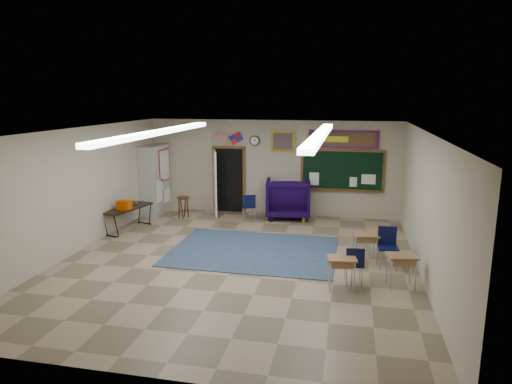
% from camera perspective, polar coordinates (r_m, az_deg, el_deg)
% --- Properties ---
extents(floor, '(9.00, 9.00, 0.00)m').
position_cam_1_polar(floor, '(10.61, -2.31, -8.73)').
color(floor, gray).
rests_on(floor, ground).
extents(back_wall, '(8.00, 0.04, 3.00)m').
position_cam_1_polar(back_wall, '(14.50, 1.99, 3.05)').
color(back_wall, '#B1A88F').
rests_on(back_wall, floor).
extents(front_wall, '(8.00, 0.04, 3.00)m').
position_cam_1_polar(front_wall, '(6.10, -12.98, -9.97)').
color(front_wall, '#B1A88F').
rests_on(front_wall, floor).
extents(left_wall, '(0.04, 9.00, 3.00)m').
position_cam_1_polar(left_wall, '(11.80, -21.58, 0.14)').
color(left_wall, '#B1A88F').
rests_on(left_wall, floor).
extents(right_wall, '(0.04, 9.00, 3.00)m').
position_cam_1_polar(right_wall, '(9.99, 20.46, -1.80)').
color(right_wall, '#B1A88F').
rests_on(right_wall, floor).
extents(ceiling, '(8.00, 9.00, 0.04)m').
position_cam_1_polar(ceiling, '(9.95, -2.46, 7.65)').
color(ceiling, '#BBBBB6').
rests_on(ceiling, back_wall).
extents(area_rug, '(4.00, 3.00, 0.02)m').
position_cam_1_polar(area_rug, '(11.29, -0.32, -7.36)').
color(area_rug, '#384C6B').
rests_on(area_rug, floor).
extents(fluorescent_strips, '(3.86, 6.00, 0.10)m').
position_cam_1_polar(fluorescent_strips, '(9.95, -2.46, 7.31)').
color(fluorescent_strips, white).
rests_on(fluorescent_strips, ceiling).
extents(doorway, '(1.10, 0.89, 2.16)m').
position_cam_1_polar(doorway, '(14.76, -3.87, 1.45)').
color(doorway, black).
rests_on(doorway, back_wall).
extents(chalkboard, '(2.55, 0.14, 1.30)m').
position_cam_1_polar(chalkboard, '(14.26, 10.71, 2.55)').
color(chalkboard, brown).
rests_on(chalkboard, back_wall).
extents(bulletin_board, '(2.10, 0.05, 0.55)m').
position_cam_1_polar(bulletin_board, '(14.14, 10.87, 6.50)').
color(bulletin_board, '#A70E15').
rests_on(bulletin_board, back_wall).
extents(framed_art_print, '(0.75, 0.05, 0.65)m').
position_cam_1_polar(framed_art_print, '(14.30, 3.38, 6.35)').
color(framed_art_print, '#AA8521').
rests_on(framed_art_print, back_wall).
extents(wall_clock, '(0.32, 0.05, 0.32)m').
position_cam_1_polar(wall_clock, '(14.46, -0.17, 6.43)').
color(wall_clock, black).
rests_on(wall_clock, back_wall).
extents(wall_flags, '(1.16, 0.06, 0.70)m').
position_cam_1_polar(wall_flags, '(14.63, -3.47, 6.98)').
color(wall_flags, red).
rests_on(wall_flags, back_wall).
extents(storage_cabinet, '(0.59, 1.25, 2.20)m').
position_cam_1_polar(storage_cabinet, '(15.04, -12.54, 1.54)').
color(storage_cabinet, '#A9A9A4').
rests_on(storage_cabinet, floor).
extents(wingback_armchair, '(1.50, 1.54, 1.24)m').
position_cam_1_polar(wingback_armchair, '(14.24, 4.01, -0.73)').
color(wingback_armchair, black).
rests_on(wingback_armchair, floor).
extents(student_chair_reading, '(0.54, 0.54, 0.82)m').
position_cam_1_polar(student_chair_reading, '(13.94, -0.95, -1.87)').
color(student_chair_reading, black).
rests_on(student_chair_reading, floor).
extents(student_chair_desk_a, '(0.45, 0.45, 0.80)m').
position_cam_1_polar(student_chair_desk_a, '(9.52, 12.14, -8.88)').
color(student_chair_desk_a, black).
rests_on(student_chair_desk_a, floor).
extents(student_chair_desk_b, '(0.49, 0.49, 0.91)m').
position_cam_1_polar(student_chair_desk_b, '(10.50, 16.15, -6.81)').
color(student_chair_desk_b, black).
rests_on(student_chair_desk_b, floor).
extents(student_desk_front_left, '(0.62, 0.51, 0.67)m').
position_cam_1_polar(student_desk_front_left, '(10.75, 13.49, -6.64)').
color(student_desk_front_left, '#8F6642').
rests_on(student_desk_front_left, floor).
extents(student_desk_front_right, '(0.64, 0.54, 0.68)m').
position_cam_1_polar(student_desk_front_right, '(11.04, 15.07, -6.22)').
color(student_desk_front_right, '#8F6642').
rests_on(student_desk_front_right, floor).
extents(student_desk_back_left, '(0.61, 0.49, 0.66)m').
position_cam_1_polar(student_desk_back_left, '(9.21, 10.63, -9.76)').
color(student_desk_back_left, '#8F6642').
rests_on(student_desk_back_left, floor).
extents(student_desk_back_right, '(0.63, 0.52, 0.68)m').
position_cam_1_polar(student_desk_back_right, '(9.58, 17.71, -9.20)').
color(student_desk_back_right, '#8F6642').
rests_on(student_desk_back_right, floor).
extents(folding_table, '(0.89, 1.68, 0.91)m').
position_cam_1_polar(folding_table, '(13.41, -15.68, -3.11)').
color(folding_table, black).
rests_on(folding_table, floor).
extents(wooden_stool, '(0.38, 0.38, 0.67)m').
position_cam_1_polar(wooden_stool, '(14.36, -9.07, -1.88)').
color(wooden_stool, '#4C2E17').
rests_on(wooden_stool, floor).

